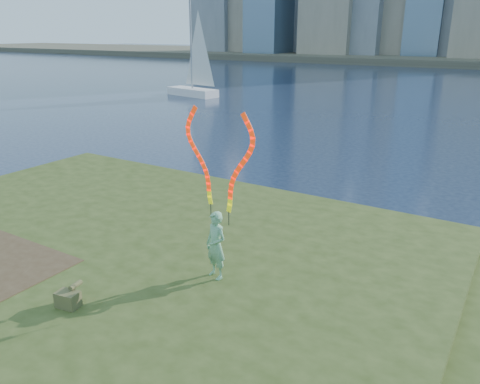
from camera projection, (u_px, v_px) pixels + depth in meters
The scene contains 5 objects.
ground at pixel (156, 268), 11.95m from camera, with size 320.00×320.00×0.00m, color #192640.
grassy_knoll at pixel (84, 298), 10.00m from camera, with size 20.00×18.00×0.80m.
woman_with_ribbons at pixel (217, 213), 9.48m from camera, with size 1.90×0.64×3.87m.
canvas_bag at pixel (69, 298), 8.82m from camera, with size 0.47×0.53×0.41m.
sailboat at pixel (194, 80), 42.82m from camera, with size 5.72×2.75×8.59m.
Camera 1 is at (7.43, -7.93, 5.75)m, focal length 35.00 mm.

